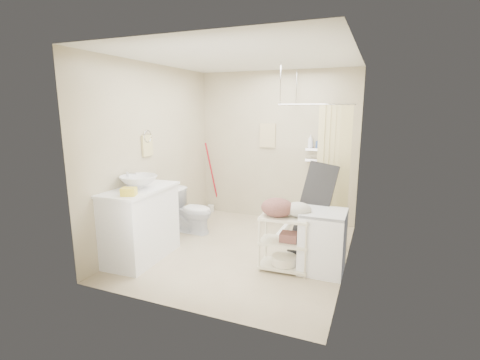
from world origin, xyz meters
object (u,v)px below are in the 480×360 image
at_px(vanity, 140,223).
at_px(toilet, 191,210).
at_px(laundry_rack, 285,238).
at_px(washing_machine, 323,241).

xyz_separation_m(vanity, toilet, (0.12, 1.13, -0.12)).
xyz_separation_m(toilet, laundry_rack, (1.74, -0.75, 0.06)).
relative_size(washing_machine, laundry_rack, 0.92).
relative_size(vanity, toilet, 1.53).
bearing_deg(washing_machine, vanity, -167.20).
distance_m(toilet, laundry_rack, 1.90).
bearing_deg(vanity, laundry_rack, 9.44).
bearing_deg(toilet, washing_machine, -103.40).
xyz_separation_m(toilet, washing_machine, (2.18, -0.60, 0.02)).
bearing_deg(toilet, vanity, 175.97).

